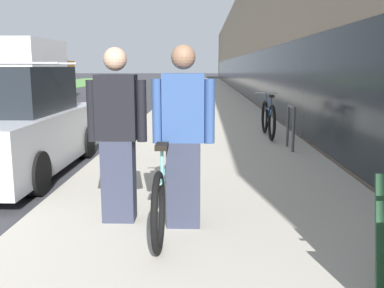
{
  "coord_description": "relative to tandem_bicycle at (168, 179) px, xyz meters",
  "views": [
    {
      "loc": [
        5.88,
        -3.21,
        1.7
      ],
      "look_at": [
        5.38,
        14.78,
        -1.56
      ],
      "focal_mm": 40.0,
      "sensor_mm": 36.0,
      "label": 1
    }
  ],
  "objects": [
    {
      "name": "storefront_facade",
      "position": [
        7.59,
        27.74,
        2.71
      ],
      "size": [
        10.01,
        70.0,
        6.43
      ],
      "color": "gray",
      "rests_on": "ground"
    },
    {
      "name": "person_bystander",
      "position": [
        -0.49,
        -0.22,
        0.51
      ],
      "size": [
        0.6,
        0.24,
        1.77
      ],
      "color": "#33384C",
      "rests_on": "sidewalk_slab"
    },
    {
      "name": "bike_rack_hoop",
      "position": [
        2.06,
        3.75,
        0.13
      ],
      "size": [
        0.05,
        0.6,
        0.84
      ],
      "color": "#4C4C51",
      "rests_on": "sidewalk_slab"
    },
    {
      "name": "tandem_bicycle",
      "position": [
        0.0,
        0.0,
        0.0
      ],
      "size": [
        0.52,
        2.72,
        0.89
      ],
      "color": "black",
      "rests_on": "sidewalk_slab"
    },
    {
      "name": "sidewalk_slab",
      "position": [
        0.51,
        19.74,
        -0.44
      ],
      "size": [
        4.09,
        70.0,
        0.12
      ],
      "color": "#BCB5A5",
      "rests_on": "ground"
    },
    {
      "name": "person_rider",
      "position": [
        0.19,
        -0.35,
        0.52
      ],
      "size": [
        0.61,
        0.24,
        1.79
      ],
      "color": "#33384C",
      "rests_on": "sidewalk_slab"
    },
    {
      "name": "moving_truck",
      "position": [
        -8.23,
        16.9,
        1.01
      ],
      "size": [
        2.58,
        6.45,
        2.99
      ],
      "color": "orange",
      "rests_on": "ground"
    },
    {
      "name": "parked_sedan_curbside",
      "position": [
        -2.73,
        2.21,
        0.26
      ],
      "size": [
        2.0,
        4.03,
        1.77
      ],
      "color": "silver",
      "rests_on": "ground"
    },
    {
      "name": "cruiser_bike_nearest",
      "position": [
        1.85,
        5.26,
        0.03
      ],
      "size": [
        0.52,
        1.86,
        0.98
      ],
      "color": "black",
      "rests_on": "sidewalk_slab"
    }
  ]
}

